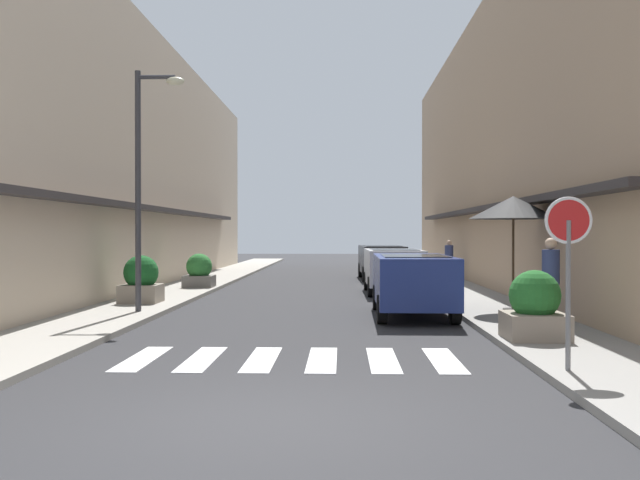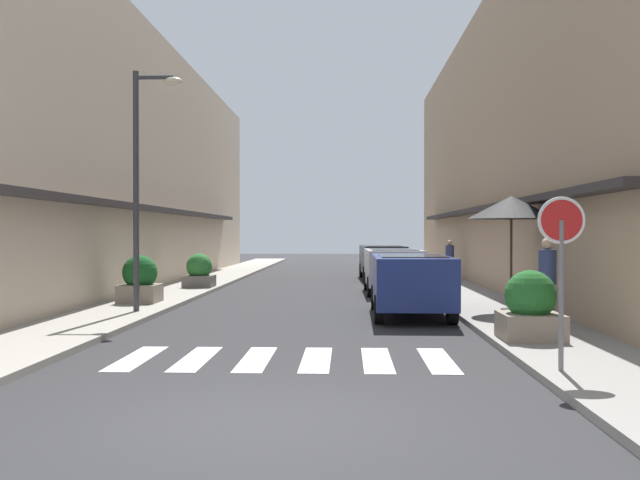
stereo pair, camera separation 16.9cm
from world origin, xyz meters
TOP-DOWN VIEW (x-y plane):
  - ground_plane at (0.00, 15.88)m, footprint 87.33×87.33m
  - sidewalk_left at (-4.63, 15.88)m, footprint 2.21×55.58m
  - sidewalk_right at (4.63, 15.88)m, footprint 2.21×55.58m
  - building_row_left at (-8.24, 16.86)m, footprint 5.50×37.73m
  - building_row_right at (8.24, 16.86)m, footprint 5.50×37.73m
  - crosswalk at (-0.00, 3.57)m, footprint 5.20×2.20m
  - parked_car_near at (2.48, 9.29)m, footprint 1.85×4.28m
  - parked_car_mid at (2.48, 15.57)m, footprint 1.85×3.94m
  - parked_car_far at (2.48, 22.47)m, footprint 1.92×4.54m
  - round_street_sign at (3.87, 2.27)m, footprint 0.65×0.07m
  - street_lamp at (-3.92, 9.13)m, footprint 1.19×0.28m
  - cafe_umbrella at (4.89, 9.47)m, footprint 2.12×2.12m
  - planter_corner at (4.19, 5.07)m, footprint 1.05×1.05m
  - planter_midblock at (-4.64, 11.21)m, footprint 1.02×1.02m
  - planter_far at (-4.18, 16.57)m, footprint 1.01×1.01m
  - pedestrian_walking_near at (4.90, 6.51)m, footprint 0.34×0.34m
  - pedestrian_walking_far at (5.11, 20.78)m, footprint 0.34×0.34m

SIDE VIEW (x-z plane):
  - ground_plane at x=0.00m, z-range 0.00..0.00m
  - crosswalk at x=0.00m, z-range 0.00..0.01m
  - sidewalk_left at x=-4.63m, z-range 0.00..0.12m
  - sidewalk_right at x=4.63m, z-range 0.00..0.12m
  - planter_far at x=-4.18m, z-range 0.07..1.23m
  - planter_corner at x=4.19m, z-range 0.06..1.28m
  - planter_midblock at x=-4.64m, z-range 0.07..1.35m
  - parked_car_mid at x=2.48m, z-range 0.19..1.66m
  - parked_car_near at x=2.48m, z-range 0.19..1.66m
  - parked_car_far at x=2.48m, z-range 0.19..1.66m
  - pedestrian_walking_far at x=5.11m, z-range 0.16..1.75m
  - pedestrian_walking_near at x=4.90m, z-range 0.17..1.96m
  - round_street_sign at x=3.87m, z-range 0.74..3.12m
  - cafe_umbrella at x=4.89m, z-range 1.21..3.98m
  - street_lamp at x=-3.92m, z-range 0.73..6.48m
  - building_row_left at x=-8.24m, z-range 0.00..9.17m
  - building_row_right at x=8.24m, z-range 0.00..10.23m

